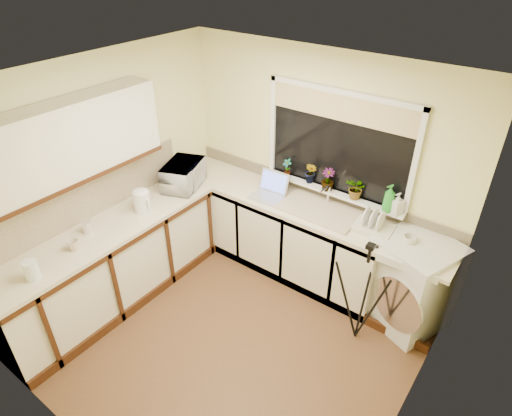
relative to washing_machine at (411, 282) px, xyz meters
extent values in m
plane|color=brown|center=(-1.24, -1.22, -0.47)|extent=(3.20, 3.20, 0.00)
plane|color=white|center=(-1.24, -1.22, 1.98)|extent=(3.20, 3.20, 0.00)
plane|color=beige|center=(-1.24, 0.28, 0.75)|extent=(3.20, 0.00, 3.20)
plane|color=beige|center=(-1.24, -2.72, 0.75)|extent=(3.20, 0.00, 3.20)
plane|color=beige|center=(-2.84, -1.22, 0.75)|extent=(0.00, 3.00, 3.00)
plane|color=beige|center=(0.36, -1.22, 0.75)|extent=(0.00, 3.00, 3.00)
cube|color=silver|center=(-1.56, -0.02, -0.04)|extent=(2.55, 0.60, 0.86)
cube|color=silver|center=(-2.54, -1.52, -0.04)|extent=(0.54, 2.40, 0.86)
cube|color=beige|center=(-1.24, -0.02, 0.41)|extent=(3.20, 0.60, 0.04)
cube|color=beige|center=(-2.54, -1.52, 0.41)|extent=(0.60, 2.40, 0.04)
cube|color=silver|center=(-2.68, -1.67, 1.33)|extent=(0.28, 1.90, 0.70)
cube|color=beige|center=(-2.83, -1.52, 0.65)|extent=(0.02, 2.40, 0.45)
cube|color=beige|center=(-1.24, 0.26, 0.50)|extent=(3.20, 0.02, 0.14)
cube|color=black|center=(-1.04, 0.26, 1.08)|extent=(1.50, 0.02, 1.00)
cube|color=tan|center=(-1.04, 0.24, 1.45)|extent=(1.50, 0.02, 0.25)
cube|color=white|center=(-1.04, 0.21, 0.56)|extent=(1.60, 0.14, 0.03)
cube|color=tan|center=(-1.04, -0.02, 0.44)|extent=(0.82, 0.46, 0.03)
cylinder|color=silver|center=(-1.04, 0.16, 0.55)|extent=(0.03, 0.03, 0.24)
cube|color=silver|center=(0.00, 0.00, 0.00)|extent=(0.85, 0.84, 0.94)
cube|color=#ABAAB2|center=(-1.62, -0.13, 0.44)|extent=(0.35, 0.26, 0.02)
cube|color=#5169DC|center=(-1.63, 0.03, 0.56)|extent=(0.34, 0.12, 0.23)
cylinder|color=white|center=(-2.49, -1.09, 0.54)|extent=(0.17, 0.17, 0.22)
cube|color=beige|center=(-0.45, -0.01, 0.46)|extent=(0.38, 0.30, 0.05)
cylinder|color=white|center=(-2.43, -2.33, 0.52)|extent=(0.12, 0.12, 0.17)
cylinder|color=silver|center=(-2.62, -1.66, 0.49)|extent=(0.09, 0.09, 0.12)
imported|color=white|center=(-2.51, -0.47, 0.57)|extent=(0.51, 0.61, 0.29)
imported|color=#999999|center=(-1.57, 0.17, 0.68)|extent=(0.12, 0.10, 0.21)
imported|color=#999999|center=(-1.29, 0.20, 0.70)|extent=(0.16, 0.14, 0.24)
imported|color=#999999|center=(-1.07, 0.18, 0.70)|extent=(0.16, 0.16, 0.24)
imported|color=#999999|center=(-0.76, 0.19, 0.70)|extent=(0.25, 0.24, 0.23)
imported|color=green|center=(-0.41, 0.17, 0.72)|extent=(0.14, 0.14, 0.28)
imported|color=#999999|center=(-0.33, 0.18, 0.69)|extent=(0.13, 0.13, 0.22)
imported|color=beige|center=(-0.10, -0.03, 0.48)|extent=(0.13, 0.13, 0.10)
imported|color=beige|center=(-2.49, -1.90, 0.48)|extent=(0.14, 0.14, 0.10)
camera|label=1|loc=(0.69, -3.43, 2.87)|focal=30.67mm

